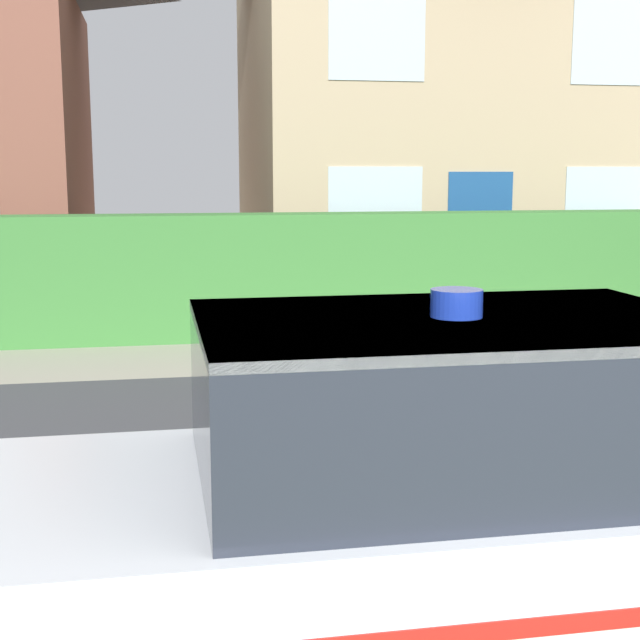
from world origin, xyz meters
name	(u,v)px	position (x,y,z in m)	size (l,w,h in m)	color
road_strip	(371,481)	(0.00, 4.33, 0.01)	(28.00, 6.74, 0.01)	#424247
garden_hedge	(241,276)	(-0.37, 9.90, 0.79)	(13.42, 0.71, 1.58)	#3D7F38
police_car	(426,505)	(-0.32, 2.03, 0.74)	(3.98, 1.60, 1.63)	black
house_right	(442,80)	(3.56, 14.00, 3.68)	(6.98, 5.61, 7.23)	tan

